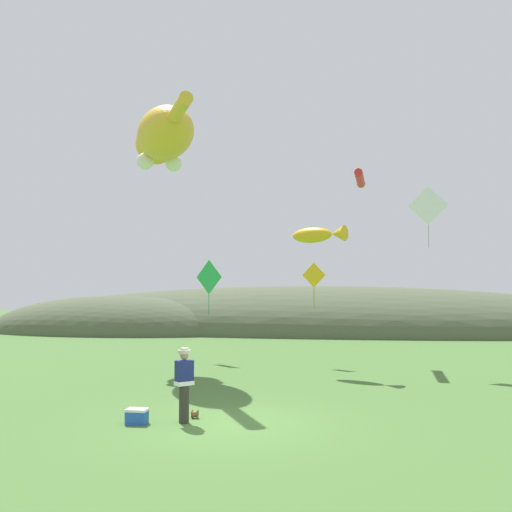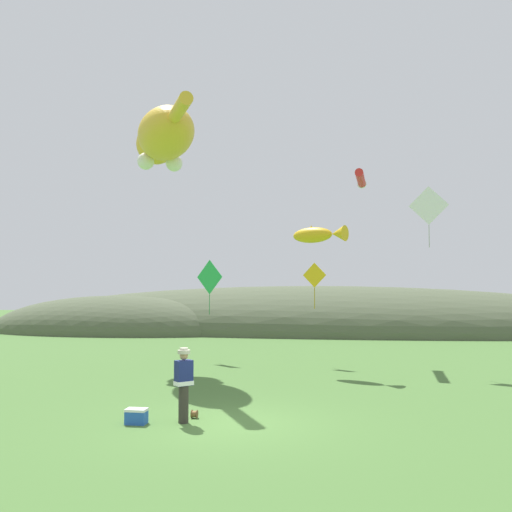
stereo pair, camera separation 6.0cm
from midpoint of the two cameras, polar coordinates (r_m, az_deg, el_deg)
ground_plane at (r=13.99m, az=-2.92°, el=-16.48°), size 120.00×120.00×0.00m
distant_hill_ridge at (r=42.15m, az=2.54°, el=-7.51°), size 50.55×14.79×6.62m
festival_attendant at (r=14.05m, az=-7.32°, el=-12.44°), size 0.48×0.48×1.77m
kite_spool at (r=14.66m, az=-6.26°, el=-15.44°), size 0.15×0.20×0.20m
picnic_cooler at (r=14.26m, az=-11.95°, el=-15.41°), size 0.49×0.33×0.36m
kite_giant_cat at (r=24.37m, az=-9.35°, el=11.62°), size 4.32×7.12×2.37m
kite_fish_windsock at (r=22.54m, az=6.11°, el=2.14°), size 2.35×1.60×0.71m
kite_tube_streamer at (r=26.32m, az=10.28°, el=7.63°), size 0.57×2.82×0.44m
kite_diamond_green at (r=25.60m, az=-4.80°, el=-2.14°), size 1.35×0.78×2.44m
kite_diamond_white at (r=23.75m, az=16.76°, el=4.82°), size 1.52×0.29×2.45m
kite_diamond_gold at (r=24.43m, az=5.74°, el=-1.97°), size 1.01×0.34×1.96m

